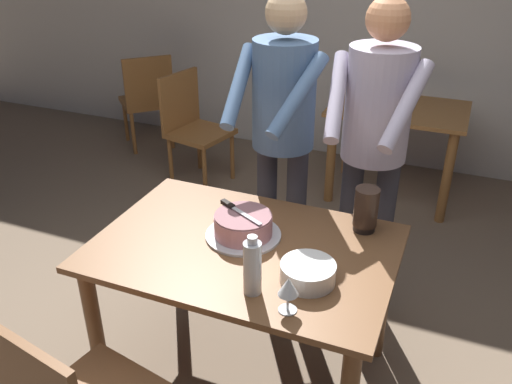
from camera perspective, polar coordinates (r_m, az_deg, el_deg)
ground_plane at (r=2.83m, az=-1.08°, el=-18.42°), size 14.00×14.00×0.00m
back_wall at (r=4.77m, az=13.24°, el=18.78°), size 10.00×0.12×2.70m
main_dining_table at (r=2.42m, az=-1.21°, el=-8.11°), size 1.30×0.89×0.75m
cake_on_platter at (r=2.38m, az=-1.37°, el=-3.66°), size 0.34×0.34×0.11m
cake_knife at (r=2.40m, az=-2.46°, el=-1.65°), size 0.25×0.15×0.02m
plate_stack at (r=2.13m, az=5.54°, el=-8.55°), size 0.22×0.22×0.08m
wine_glass_near at (r=1.94m, az=3.46°, el=-10.11°), size 0.08×0.08×0.14m
water_bottle at (r=2.02m, az=-0.39°, el=-7.99°), size 0.07×0.07×0.25m
hurricane_lamp at (r=2.45m, az=11.61°, el=-1.82°), size 0.11×0.11×0.21m
person_cutting_cake at (r=2.77m, az=2.84°, el=7.28°), size 0.46×0.57×1.72m
person_standing_beside at (r=2.69m, az=12.52°, el=5.99°), size 0.47×0.56×1.72m
background_table at (r=4.24m, az=14.73°, el=6.66°), size 1.00×0.70×0.74m
background_chair_0 at (r=4.44m, az=-6.74°, el=7.16°), size 0.52×0.52×0.90m
background_chair_2 at (r=5.16m, az=-11.50°, el=9.78°), size 0.62×0.62×0.90m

